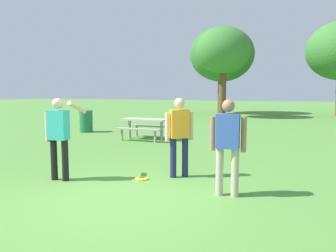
% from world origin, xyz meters
% --- Properties ---
extents(ground_plane, '(120.00, 120.00, 0.00)m').
position_xyz_m(ground_plane, '(0.00, 0.00, 0.00)').
color(ground_plane, '#568E3D').
extents(person_thrower, '(0.61, 0.25, 1.64)m').
position_xyz_m(person_thrower, '(1.57, 0.94, 0.94)').
color(person_thrower, '#B7AD93').
rests_on(person_thrower, ground).
extents(person_catcher, '(0.61, 0.71, 1.64)m').
position_xyz_m(person_catcher, '(-1.73, 0.64, 0.96)').
color(person_catcher, black).
rests_on(person_catcher, ground).
extents(person_bystander, '(0.49, 0.42, 1.64)m').
position_xyz_m(person_bystander, '(0.38, 1.79, 0.94)').
color(person_bystander, '#1E234C').
rests_on(person_bystander, ground).
extents(frisbee, '(0.28, 0.28, 0.03)m').
position_xyz_m(frisbee, '(-0.25, 1.31, 0.01)').
color(frisbee, yellow).
rests_on(frisbee, ground).
extents(picnic_table_near, '(1.72, 1.44, 0.77)m').
position_xyz_m(picnic_table_near, '(-2.72, 6.39, 0.56)').
color(picnic_table_near, '#B2ADA3').
rests_on(picnic_table_near, ground).
extents(trash_can_beside_table, '(0.59, 0.59, 0.96)m').
position_xyz_m(trash_can_beside_table, '(-6.10, 7.36, 0.48)').
color(trash_can_beside_table, '#237047').
rests_on(trash_can_beside_table, ground).
extents(tree_tall_left, '(5.14, 5.14, 6.94)m').
position_xyz_m(tree_tall_left, '(-3.64, 21.98, 4.72)').
color(tree_tall_left, '#4C3823').
rests_on(tree_tall_left, ground).
extents(tree_broad_center, '(3.69, 3.69, 6.11)m').
position_xyz_m(tree_broad_center, '(-2.56, 17.81, 4.48)').
color(tree_broad_center, brown).
rests_on(tree_broad_center, ground).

